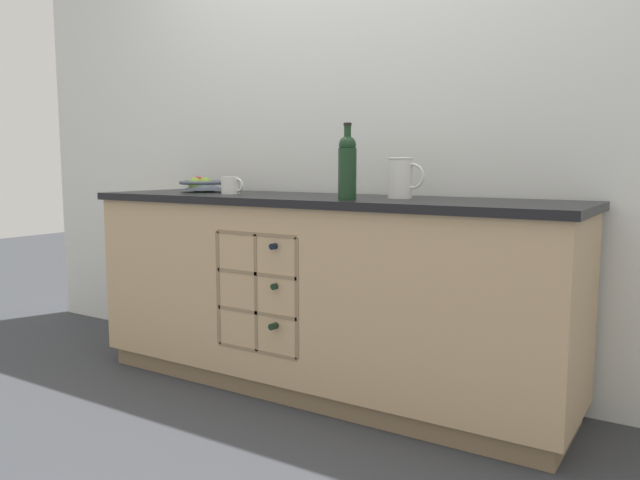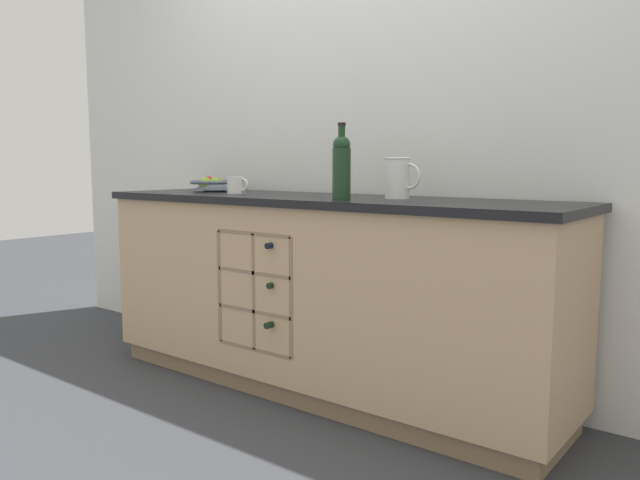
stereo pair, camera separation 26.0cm
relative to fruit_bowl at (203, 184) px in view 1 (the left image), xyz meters
The scene contains 7 objects.
ground_plane 1.22m from the fruit_bowl, ahead, with size 14.00×14.00×0.00m, color #383A3F.
back_wall 0.89m from the fruit_bowl, 20.92° to the left, with size 4.68×0.06×2.55m, color silver.
kitchen_island 0.91m from the fruit_bowl, ahead, with size 2.32×0.62×0.90m.
fruit_bowl is the anchor object (origin of this frame).
white_pitcher 1.15m from the fruit_bowl, ahead, with size 0.16×0.11×0.17m.
ceramic_mug 0.29m from the fruit_bowl, 19.05° to the right, with size 0.13×0.09×0.08m.
standing_wine_bottle 1.03m from the fruit_bowl, 11.97° to the right, with size 0.08×0.08×0.31m.
Camera 1 is at (1.52, -2.38, 1.05)m, focal length 35.00 mm.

